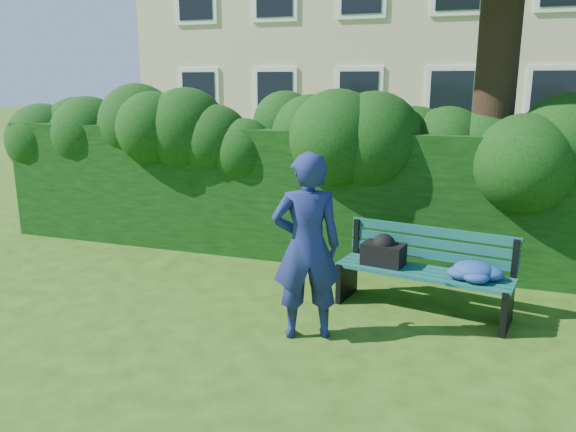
% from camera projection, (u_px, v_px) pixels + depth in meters
% --- Properties ---
extents(ground, '(80.00, 80.00, 0.00)m').
position_uv_depth(ground, '(270.00, 314.00, 6.04)').
color(ground, '#2A4A11').
rests_on(ground, ground).
extents(hedge, '(10.00, 1.00, 1.80)m').
position_uv_depth(hedge, '(325.00, 194.00, 7.85)').
color(hedge, black).
rests_on(hedge, ground).
extents(park_bench, '(1.91, 0.88, 0.89)m').
position_uv_depth(park_bench, '(427.00, 267.00, 6.00)').
color(park_bench, '#0E463B').
rests_on(park_bench, ground).
extents(man_reading, '(0.78, 0.67, 1.82)m').
position_uv_depth(man_reading, '(307.00, 247.00, 5.33)').
color(man_reading, navy).
rests_on(man_reading, ground).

